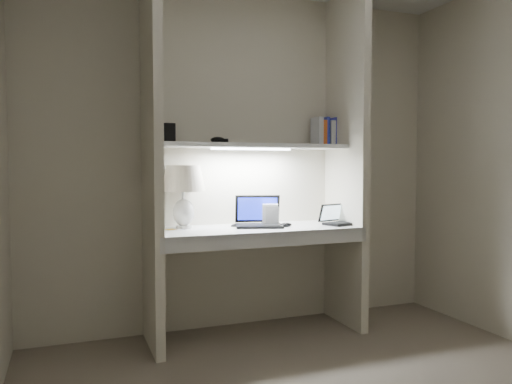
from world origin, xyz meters
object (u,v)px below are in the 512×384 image
laptop_main (258,219)px  speaker (270,215)px  book_row (326,132)px  table_lamp (183,186)px  laptop_netbook (337,219)px

laptop_main → speaker: laptop_main is taller
speaker → book_row: bearing=34.2°
table_lamp → speaker: 0.67m
table_lamp → laptop_main: bearing=-8.5°
laptop_main → speaker: (0.10, 0.01, 0.03)m
laptop_main → table_lamp: bearing=-172.6°
table_lamp → speaker: (0.63, -0.07, -0.22)m
table_lamp → speaker: size_ratio=2.79×
speaker → book_row: book_row is taller
laptop_main → speaker: bearing=24.2°
laptop_main → book_row: book_row is taller
laptop_main → book_row: bearing=25.7°
laptop_netbook → book_row: size_ratio=1.28×
speaker → table_lamp: bearing=-161.9°
book_row → table_lamp: bearing=-178.7°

